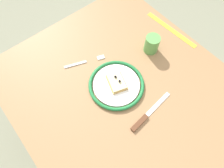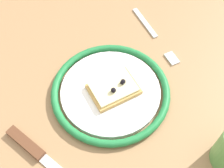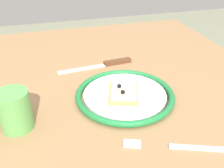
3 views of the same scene
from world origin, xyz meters
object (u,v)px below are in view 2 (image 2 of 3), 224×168
Objects in this scene: dining_table at (102,126)px; plate at (111,91)px; pizza_slice_near at (114,88)px; knife at (38,153)px; fork at (154,35)px.

plate is at bearing -162.76° from dining_table.
pizza_slice_near is 0.49× the size of knife.
knife is at bearing -2.13° from plate.
fork is at bearing -175.84° from knife.
dining_table is 9.26× the size of pizza_slice_near.
pizza_slice_near is 0.20m from fork.
dining_table is 0.11m from pizza_slice_near.
pizza_slice_near is at bearing 12.02° from fork.
fork is (-0.19, -0.04, -0.01)m from plate.
plate reaches higher than fork.
pizza_slice_near reaches higher than plate.
plate is 0.19m from knife.
pizza_slice_near reaches higher than fork.
plate reaches higher than knife.
dining_table is at bearing 11.60° from fork.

